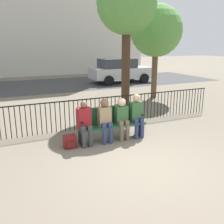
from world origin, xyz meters
TOP-DOWN VIEW (x-y plane):
  - ground_plane at (0.00, 0.00)m, footprint 80.00×80.00m
  - park_bench at (0.00, 1.77)m, footprint 1.90×0.45m
  - seated_person_0 at (-0.80, 1.64)m, footprint 0.34×0.39m
  - seated_person_1 at (-0.23, 1.64)m, footprint 0.34×0.39m
  - seated_person_2 at (0.28, 1.64)m, footprint 0.34×0.39m
  - seated_person_3 at (0.74, 1.64)m, footprint 0.34×0.39m
  - backpack at (-1.21, 1.63)m, footprint 0.32×0.23m
  - fence_railing at (-0.02, 2.94)m, footprint 9.01×0.03m
  - tree_0 at (1.71, 4.21)m, footprint 2.16×2.16m
  - tree_1 at (4.23, 6.02)m, footprint 2.42×2.42m
  - street_surface at (0.00, 12.00)m, footprint 24.00×6.00m
  - parked_car_0 at (4.86, 11.05)m, footprint 4.20×1.94m

SIDE VIEW (x-z plane):
  - ground_plane at x=0.00m, z-range 0.00..0.00m
  - street_surface at x=0.00m, z-range 0.00..0.01m
  - backpack at x=-1.21m, z-range 0.00..0.34m
  - park_bench at x=0.00m, z-range 0.04..0.96m
  - fence_railing at x=-0.02m, z-range 0.08..1.03m
  - seated_person_0 at x=-0.80m, z-range 0.06..1.25m
  - seated_person_2 at x=0.28m, z-range 0.08..1.25m
  - seated_person_1 at x=-0.23m, z-range 0.08..1.27m
  - seated_person_3 at x=0.74m, z-range 0.08..1.31m
  - parked_car_0 at x=4.86m, z-range 0.03..1.65m
  - tree_1 at x=4.23m, z-range 0.96..5.33m
  - tree_0 at x=1.71m, z-range 1.36..6.39m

